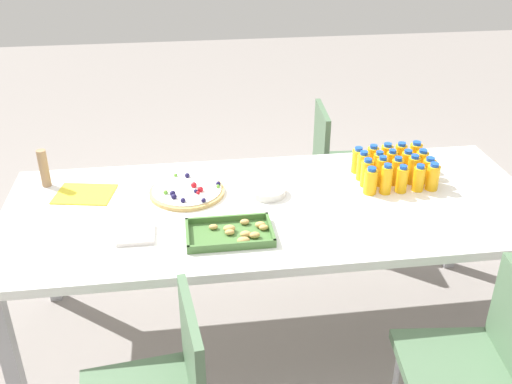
% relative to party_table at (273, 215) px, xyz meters
% --- Properties ---
extents(ground_plane, '(12.00, 12.00, 0.00)m').
position_rel_party_table_xyz_m(ground_plane, '(0.00, 0.00, -0.68)').
color(ground_plane, gray).
extents(party_table, '(2.40, 0.98, 0.73)m').
position_rel_party_table_xyz_m(party_table, '(0.00, 0.00, 0.00)').
color(party_table, white).
rests_on(party_table, ground_plane).
extents(chair_near_left, '(0.43, 0.43, 0.83)m').
position_rel_party_table_xyz_m(chair_near_left, '(-0.55, -0.89, -0.18)').
color(chair_near_left, '#4C6B4C').
rests_on(chair_near_left, ground_plane).
extents(chair_far_left, '(0.44, 0.44, 0.83)m').
position_rel_party_table_xyz_m(chair_far_left, '(-0.61, 0.81, -0.18)').
color(chair_far_left, '#4C6B4C').
rests_on(chair_far_left, ground_plane).
extents(juice_bottle_0, '(0.06, 0.06, 0.14)m').
position_rel_party_table_xyz_m(juice_bottle_0, '(-0.76, -0.27, 0.12)').
color(juice_bottle_0, '#FAAD14').
rests_on(juice_bottle_0, party_table).
extents(juice_bottle_1, '(0.06, 0.06, 0.14)m').
position_rel_party_table_xyz_m(juice_bottle_1, '(-0.68, -0.27, 0.12)').
color(juice_bottle_1, '#F9AC14').
rests_on(juice_bottle_1, party_table).
extents(juice_bottle_2, '(0.06, 0.06, 0.15)m').
position_rel_party_table_xyz_m(juice_bottle_2, '(-0.61, -0.27, 0.12)').
color(juice_bottle_2, '#F9AD14').
rests_on(juice_bottle_2, party_table).
extents(juice_bottle_3, '(0.06, 0.06, 0.14)m').
position_rel_party_table_xyz_m(juice_bottle_3, '(-0.54, -0.26, 0.12)').
color(juice_bottle_3, '#F9AC14').
rests_on(juice_bottle_3, party_table).
extents(juice_bottle_4, '(0.06, 0.06, 0.13)m').
position_rel_party_table_xyz_m(juice_bottle_4, '(-0.46, -0.27, 0.12)').
color(juice_bottle_4, '#F9AB14').
rests_on(juice_bottle_4, party_table).
extents(juice_bottle_5, '(0.06, 0.06, 0.14)m').
position_rel_party_table_xyz_m(juice_bottle_5, '(-0.76, -0.19, 0.12)').
color(juice_bottle_5, '#F9AE14').
rests_on(juice_bottle_5, party_table).
extents(juice_bottle_6, '(0.06, 0.06, 0.14)m').
position_rel_party_table_xyz_m(juice_bottle_6, '(-0.68, -0.18, 0.12)').
color(juice_bottle_6, '#FAAC14').
rests_on(juice_bottle_6, party_table).
extents(juice_bottle_7, '(0.05, 0.05, 0.15)m').
position_rel_party_table_xyz_m(juice_bottle_7, '(-0.61, -0.19, 0.12)').
color(juice_bottle_7, '#FAAC14').
rests_on(juice_bottle_7, party_table).
extents(juice_bottle_8, '(0.05, 0.05, 0.14)m').
position_rel_party_table_xyz_m(juice_bottle_8, '(-0.54, -0.18, 0.12)').
color(juice_bottle_8, '#FAAE14').
rests_on(juice_bottle_8, party_table).
extents(juice_bottle_9, '(0.06, 0.06, 0.15)m').
position_rel_party_table_xyz_m(juice_bottle_9, '(-0.46, -0.19, 0.12)').
color(juice_bottle_9, '#FAAD14').
rests_on(juice_bottle_9, party_table).
extents(juice_bottle_10, '(0.06, 0.06, 0.13)m').
position_rel_party_table_xyz_m(juice_bottle_10, '(-0.76, -0.11, 0.12)').
color(juice_bottle_10, '#F9AF14').
rests_on(juice_bottle_10, party_table).
extents(juice_bottle_11, '(0.06, 0.06, 0.15)m').
position_rel_party_table_xyz_m(juice_bottle_11, '(-0.69, -0.12, 0.12)').
color(juice_bottle_11, '#F9AC14').
rests_on(juice_bottle_11, party_table).
extents(juice_bottle_12, '(0.05, 0.05, 0.14)m').
position_rel_party_table_xyz_m(juice_bottle_12, '(-0.61, -0.11, 0.12)').
color(juice_bottle_12, '#FAAC14').
rests_on(juice_bottle_12, party_table).
extents(juice_bottle_13, '(0.05, 0.05, 0.15)m').
position_rel_party_table_xyz_m(juice_bottle_13, '(-0.53, -0.12, 0.12)').
color(juice_bottle_13, '#F9AE14').
rests_on(juice_bottle_13, party_table).
extents(juice_bottle_14, '(0.06, 0.06, 0.14)m').
position_rel_party_table_xyz_m(juice_bottle_14, '(-0.46, -0.12, 0.12)').
color(juice_bottle_14, '#F9AE14').
rests_on(juice_bottle_14, party_table).
extents(juice_bottle_15, '(0.06, 0.06, 0.13)m').
position_rel_party_table_xyz_m(juice_bottle_15, '(-0.76, -0.04, 0.12)').
color(juice_bottle_15, '#FAAC14').
rests_on(juice_bottle_15, party_table).
extents(juice_bottle_16, '(0.05, 0.05, 0.13)m').
position_rel_party_table_xyz_m(juice_bottle_16, '(-0.69, -0.04, 0.12)').
color(juice_bottle_16, '#F9AD14').
rests_on(juice_bottle_16, party_table).
extents(juice_bottle_17, '(0.05, 0.05, 0.13)m').
position_rel_party_table_xyz_m(juice_bottle_17, '(-0.61, -0.04, 0.12)').
color(juice_bottle_17, '#F9AE14').
rests_on(juice_bottle_17, party_table).
extents(juice_bottle_18, '(0.05, 0.05, 0.15)m').
position_rel_party_table_xyz_m(juice_bottle_18, '(-0.53, -0.04, 0.12)').
color(juice_bottle_18, '#FAAC14').
rests_on(juice_bottle_18, party_table).
extents(juice_bottle_19, '(0.06, 0.06, 0.13)m').
position_rel_party_table_xyz_m(juice_bottle_19, '(-0.46, -0.04, 0.12)').
color(juice_bottle_19, '#F9AC14').
rests_on(juice_bottle_19, party_table).
extents(fruit_pizza, '(0.35, 0.35, 0.05)m').
position_rel_party_table_xyz_m(fruit_pizza, '(0.38, -0.15, 0.07)').
color(fruit_pizza, tan).
rests_on(fruit_pizza, party_table).
extents(snack_tray, '(0.35, 0.22, 0.04)m').
position_rel_party_table_xyz_m(snack_tray, '(0.21, 0.24, 0.07)').
color(snack_tray, '#477238').
rests_on(snack_tray, party_table).
extents(plate_stack, '(0.17, 0.17, 0.03)m').
position_rel_party_table_xyz_m(plate_stack, '(0.01, -0.10, 0.07)').
color(plate_stack, silver).
rests_on(plate_stack, party_table).
extents(napkin_stack, '(0.15, 0.15, 0.02)m').
position_rel_party_table_xyz_m(napkin_stack, '(0.60, 0.19, 0.06)').
color(napkin_stack, white).
rests_on(napkin_stack, party_table).
extents(cardboard_tube, '(0.04, 0.04, 0.18)m').
position_rel_party_table_xyz_m(cardboard_tube, '(1.04, -0.32, 0.15)').
color(cardboard_tube, '#9E7A56').
rests_on(cardboard_tube, party_table).
extents(paper_folder, '(0.29, 0.25, 0.01)m').
position_rel_party_table_xyz_m(paper_folder, '(0.85, -0.21, 0.06)').
color(paper_folder, yellow).
rests_on(paper_folder, party_table).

